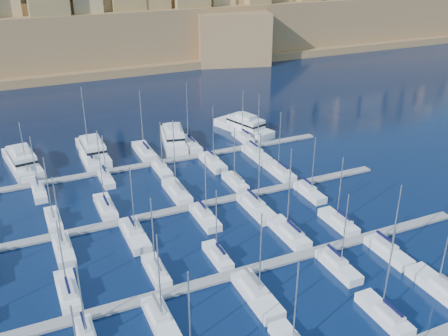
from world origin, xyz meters
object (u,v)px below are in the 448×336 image
sailboat_4 (384,314)px  motor_yacht_d (244,126)px  motor_yacht_a (22,161)px  motor_yacht_b (93,150)px  motor_yacht_c (173,137)px

sailboat_4 → motor_yacht_d: size_ratio=0.77×
sailboat_4 → motor_yacht_d: 72.09m
motor_yacht_a → motor_yacht_d: same height
motor_yacht_b → motor_yacht_c: bearing=-0.3°
sailboat_4 → motor_yacht_d: bearing=78.4°
motor_yacht_a → motor_yacht_c: size_ratio=1.04×
sailboat_4 → motor_yacht_a: bearing=119.4°
sailboat_4 → motor_yacht_c: sailboat_4 is taller
motor_yacht_c → motor_yacht_d: size_ratio=0.95×
sailboat_4 → motor_yacht_c: size_ratio=0.80×
sailboat_4 → motor_yacht_b: size_ratio=0.82×
motor_yacht_a → motor_yacht_b: (15.30, -0.30, -0.00)m
motor_yacht_b → motor_yacht_c: size_ratio=0.98×
motor_yacht_c → motor_yacht_d: 19.52m
motor_yacht_a → motor_yacht_d: bearing=-0.0°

